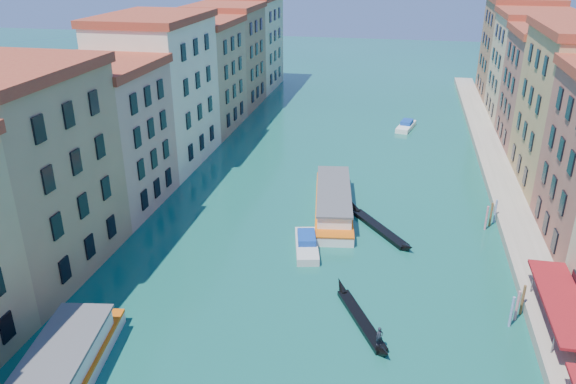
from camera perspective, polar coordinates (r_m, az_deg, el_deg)
name	(u,v)px	position (r m, az deg, el deg)	size (l,w,h in m)	color
left_bank_palazzos	(139,107)	(77.95, -14.88, 8.31)	(12.80, 128.40, 21.00)	beige
quay	(507,199)	(74.80, 21.39, -0.71)	(4.00, 140.00, 1.00)	gray
vaporetto_far	(333,201)	(67.75, 4.64, -0.88)	(6.78, 18.99, 2.76)	white
gondola_fore	(361,318)	(49.11, 7.43, -12.60)	(5.99, 10.50, 2.27)	black
gondola_far	(378,226)	(64.10, 9.13, -3.48)	(8.49, 10.93, 1.83)	black
motorboat_mid	(307,244)	(59.34, 1.90, -5.29)	(3.75, 7.47, 1.48)	silver
motorboat_far	(406,126)	(101.23, 11.91, 6.62)	(3.57, 7.09, 1.40)	white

